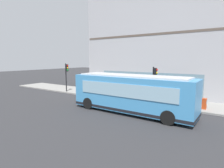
# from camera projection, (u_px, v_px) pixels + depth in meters

# --- Properties ---
(ground) EXTENTS (120.00, 120.00, 0.00)m
(ground) POSITION_uv_depth(u_px,v_px,m) (115.00, 108.00, 16.38)
(ground) COLOR #2D2D30
(sidewalk_curb) EXTENTS (4.10, 40.00, 0.15)m
(sidewalk_curb) POSITION_uv_depth(u_px,v_px,m) (138.00, 98.00, 20.18)
(sidewalk_curb) COLOR gray
(sidewalk_curb) RESTS_ON ground
(building_corner) EXTENTS (7.97, 17.51, 12.86)m
(building_corner) POSITION_uv_depth(u_px,v_px,m) (159.00, 43.00, 24.26)
(building_corner) COLOR #A8A8AD
(building_corner) RESTS_ON ground
(city_bus_nearside) EXTENTS (2.68, 10.06, 3.07)m
(city_bus_nearside) POSITION_uv_depth(u_px,v_px,m) (131.00, 94.00, 14.89)
(city_bus_nearside) COLOR #3F8CC6
(city_bus_nearside) RESTS_ON ground
(traffic_light_near_corner) EXTENTS (0.32, 0.49, 3.46)m
(traffic_light_near_corner) POSITION_uv_depth(u_px,v_px,m) (155.00, 78.00, 17.24)
(traffic_light_near_corner) COLOR black
(traffic_light_near_corner) RESTS_ON sidewalk_curb
(traffic_light_down_block) EXTENTS (0.32, 0.49, 3.62)m
(traffic_light_down_block) POSITION_uv_depth(u_px,v_px,m) (67.00, 72.00, 23.72)
(traffic_light_down_block) COLOR black
(traffic_light_down_block) RESTS_ON sidewalk_curb
(fire_hydrant) EXTENTS (0.35, 0.35, 0.74)m
(fire_hydrant) POSITION_uv_depth(u_px,v_px,m) (195.00, 98.00, 18.12)
(fire_hydrant) COLOR gold
(fire_hydrant) RESTS_ON sidewalk_curb
(pedestrian_near_building_entrance) EXTENTS (0.32, 0.32, 1.79)m
(pedestrian_near_building_entrance) POSITION_uv_depth(u_px,v_px,m) (180.00, 92.00, 17.76)
(pedestrian_near_building_entrance) COLOR black
(pedestrian_near_building_entrance) RESTS_ON sidewalk_curb
(pedestrian_near_hydrant) EXTENTS (0.32, 0.32, 1.74)m
(pedestrian_near_hydrant) POSITION_uv_depth(u_px,v_px,m) (172.00, 93.00, 17.56)
(pedestrian_near_hydrant) COLOR #3F8C4C
(pedestrian_near_hydrant) RESTS_ON sidewalk_curb
(pedestrian_by_light_pole) EXTENTS (0.32, 0.32, 1.55)m
(pedestrian_by_light_pole) POSITION_uv_depth(u_px,v_px,m) (131.00, 90.00, 20.06)
(pedestrian_by_light_pole) COLOR gold
(pedestrian_by_light_pole) RESTS_ON sidewalk_curb
(pedestrian_walking_along_curb) EXTENTS (0.32, 0.32, 1.67)m
(pedestrian_walking_along_curb) POSITION_uv_depth(u_px,v_px,m) (112.00, 85.00, 23.47)
(pedestrian_walking_along_curb) COLOR #8C3F8C
(pedestrian_walking_along_curb) RESTS_ON sidewalk_curb
(newspaper_vending_box) EXTENTS (0.44, 0.42, 0.90)m
(newspaper_vending_box) POSITION_uv_depth(u_px,v_px,m) (204.00, 104.00, 15.56)
(newspaper_vending_box) COLOR #BF3F19
(newspaper_vending_box) RESTS_ON sidewalk_curb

